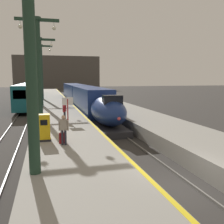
% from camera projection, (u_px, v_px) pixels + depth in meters
% --- Properties ---
extents(ground_plane, '(260.00, 260.00, 0.00)m').
position_uv_depth(ground_plane, '(178.00, 189.00, 11.01)').
color(ground_plane, '#33302D').
extents(platform_left, '(4.80, 110.00, 1.05)m').
position_uv_depth(platform_left, '(56.00, 110.00, 33.64)').
color(platform_left, gray).
rests_on(platform_left, ground).
extents(platform_right, '(4.80, 110.00, 1.05)m').
position_uv_depth(platform_right, '(115.00, 108.00, 35.68)').
color(platform_right, gray).
rests_on(platform_right, ground).
extents(platform_left_safety_stripe, '(0.20, 107.80, 0.01)m').
position_uv_depth(platform_left_safety_stripe, '(74.00, 106.00, 34.14)').
color(platform_left_safety_stripe, yellow).
rests_on(platform_left_safety_stripe, platform_left).
extents(rail_main_left, '(0.08, 110.00, 0.12)m').
position_uv_depth(rail_main_left, '(79.00, 110.00, 37.17)').
color(rail_main_left, slate).
rests_on(rail_main_left, ground).
extents(rail_main_right, '(0.08, 110.00, 0.12)m').
position_uv_depth(rail_main_right, '(89.00, 110.00, 37.55)').
color(rail_main_right, slate).
rests_on(rail_main_right, ground).
extents(rail_secondary_left, '(0.08, 110.00, 0.12)m').
position_uv_depth(rail_secondary_left, '(20.00, 112.00, 35.13)').
color(rail_secondary_left, slate).
rests_on(rail_secondary_left, ground).
extents(rail_secondary_right, '(0.08, 110.00, 0.12)m').
position_uv_depth(rail_secondary_right, '(32.00, 112.00, 35.50)').
color(rail_secondary_right, slate).
rests_on(rail_secondary_right, ground).
extents(highspeed_train_main, '(2.92, 38.61, 3.60)m').
position_uv_depth(highspeed_train_main, '(83.00, 97.00, 37.45)').
color(highspeed_train_main, navy).
rests_on(highspeed_train_main, ground).
extents(regional_train_adjacent, '(2.85, 36.60, 3.80)m').
position_uv_depth(regional_train_adjacent, '(31.00, 92.00, 48.62)').
color(regional_train_adjacent, '#145660').
rests_on(regional_train_adjacent, ground).
extents(station_column_near, '(4.00, 0.68, 10.23)m').
position_uv_depth(station_column_near, '(30.00, 10.00, 9.23)').
color(station_column_near, '#1E3828').
rests_on(station_column_near, platform_left).
extents(station_column_mid, '(4.00, 0.68, 9.30)m').
position_uv_depth(station_column_mid, '(39.00, 58.00, 23.84)').
color(station_column_mid, '#1E3828').
rests_on(station_column_mid, platform_left).
extents(station_column_far, '(4.00, 0.68, 8.96)m').
position_uv_depth(station_column_far, '(40.00, 65.00, 33.61)').
color(station_column_far, '#1E3828').
rests_on(station_column_far, platform_left).
extents(station_column_distant, '(4.00, 0.68, 9.51)m').
position_uv_depth(station_column_distant, '(41.00, 67.00, 44.82)').
color(station_column_distant, '#1E3828').
rests_on(station_column_distant, platform_left).
extents(passenger_near_edge, '(0.55, 0.31, 1.69)m').
position_uv_depth(passenger_near_edge, '(64.00, 128.00, 14.13)').
color(passenger_near_edge, '#23232D').
rests_on(passenger_near_edge, platform_left).
extents(passenger_mid_platform, '(0.35, 0.54, 1.69)m').
position_uv_depth(passenger_mid_platform, '(65.00, 110.00, 21.91)').
color(passenger_mid_platform, '#23232D').
rests_on(passenger_mid_platform, platform_left).
extents(rolling_suitcase, '(0.40, 0.22, 0.98)m').
position_uv_depth(rolling_suitcase, '(63.00, 138.00, 14.62)').
color(rolling_suitcase, maroon).
rests_on(rolling_suitcase, platform_left).
extents(ticket_machine_yellow, '(0.76, 0.62, 1.60)m').
position_uv_depth(ticket_machine_yellow, '(44.00, 129.00, 15.11)').
color(ticket_machine_yellow, yellow).
rests_on(ticket_machine_yellow, platform_left).
extents(departure_info_board, '(0.90, 0.10, 2.12)m').
position_uv_depth(departure_info_board, '(68.00, 105.00, 21.17)').
color(departure_info_board, maroon).
rests_on(departure_info_board, platform_left).
extents(terminus_back_wall, '(36.00, 2.00, 14.00)m').
position_uv_depth(terminus_back_wall, '(58.00, 73.00, 107.83)').
color(terminus_back_wall, '#4C4742').
rests_on(terminus_back_wall, ground).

